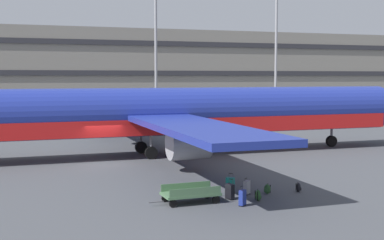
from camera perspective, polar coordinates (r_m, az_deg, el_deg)
The scene contains 13 objects.
ground_plane at distance 35.55m, azimuth -9.42°, elevation -4.68°, with size 600.00×600.00×0.00m, color #424449.
terminal_structure at distance 79.97m, azimuth -14.56°, elevation 4.97°, with size 171.97×15.33×12.55m.
airliner at distance 38.33m, azimuth -3.51°, elevation 0.63°, with size 43.38×35.18×10.24m.
light_mast_center_right at distance 69.11m, azimuth -3.99°, elevation 11.48°, with size 1.80×0.50×24.30m.
light_mast_right at distance 75.13m, azimuth 9.17°, elevation 9.15°, with size 1.80×0.50×19.90m.
suitcase_black at distance 26.22m, azimuth 4.19°, elevation -7.06°, with size 0.46×0.46×1.00m.
suitcase_red at distance 23.78m, azimuth 5.52°, elevation -8.40°, with size 0.43×0.41×0.89m.
suitcase_large at distance 25.99m, azimuth 6.01°, elevation -7.31°, with size 0.43×0.41×0.82m.
suitcase_small at distance 24.93m, azimuth 4.14°, elevation -7.75°, with size 0.36×0.48×0.97m.
backpack_orange at distance 24.84m, azimuth 7.24°, elevation -8.17°, with size 0.27×0.38×0.57m.
backpack_navy at distance 27.04m, azimuth 11.55°, elevation -7.22°, with size 0.31×0.37×0.51m.
backpack_scuffed at distance 26.35m, azimuth 8.20°, elevation -7.47°, with size 0.39×0.42×0.53m.
baggage_cart at distance 24.23m, azimuth -0.16°, elevation -8.04°, with size 3.32×1.41×0.82m.
Camera 1 is at (-5.41, -34.66, 5.80)m, focal length 48.92 mm.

